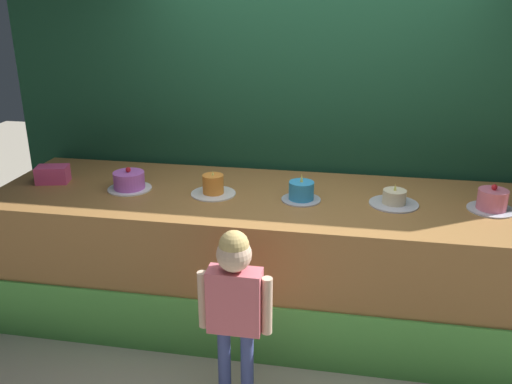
% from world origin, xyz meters
% --- Properties ---
extents(ground_plane, '(12.00, 12.00, 0.00)m').
position_xyz_m(ground_plane, '(0.00, 0.00, 0.00)').
color(ground_plane, '#BCB29E').
extents(stage_platform, '(4.31, 1.16, 0.95)m').
position_xyz_m(stage_platform, '(0.00, 0.57, 0.47)').
color(stage_platform, '#9E6B38').
rests_on(stage_platform, ground_plane).
extents(curtain_backdrop, '(4.84, 0.08, 2.77)m').
position_xyz_m(curtain_backdrop, '(0.00, 1.24, 1.39)').
color(curtain_backdrop, '#19472D').
rests_on(curtain_backdrop, ground_plane).
extents(child_figure, '(0.42, 0.19, 1.09)m').
position_xyz_m(child_figure, '(-0.27, -0.36, 0.70)').
color(child_figure, '#3F4C8C').
rests_on(child_figure, ground_plane).
extents(pink_box, '(0.25, 0.19, 0.12)m').
position_xyz_m(pink_box, '(-1.83, 0.56, 1.01)').
color(pink_box, '#F74D8B').
rests_on(pink_box, stage_platform).
extents(cake_far_left, '(0.31, 0.31, 0.16)m').
position_xyz_m(cake_far_left, '(-1.22, 0.52, 1.01)').
color(cake_far_left, white).
rests_on(cake_far_left, stage_platform).
extents(cake_left, '(0.31, 0.31, 0.17)m').
position_xyz_m(cake_left, '(-0.61, 0.53, 1.00)').
color(cake_left, white).
rests_on(cake_left, stage_platform).
extents(cake_center, '(0.27, 0.27, 0.19)m').
position_xyz_m(cake_center, '(0.00, 0.52, 1.01)').
color(cake_center, silver).
rests_on(cake_center, stage_platform).
extents(cake_right, '(0.32, 0.32, 0.15)m').
position_xyz_m(cake_right, '(0.61, 0.55, 0.99)').
color(cake_right, silver).
rests_on(cake_right, stage_platform).
extents(cake_far_right, '(0.30, 0.30, 0.18)m').
position_xyz_m(cake_far_right, '(1.22, 0.56, 1.01)').
color(cake_far_right, silver).
rests_on(cake_far_right, stage_platform).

